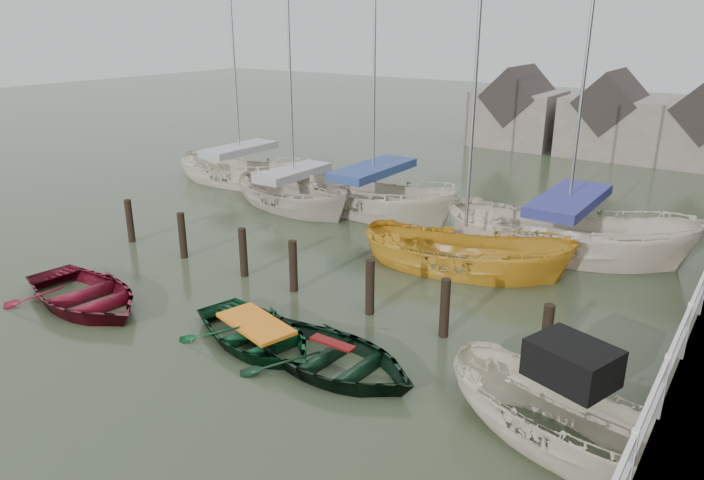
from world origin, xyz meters
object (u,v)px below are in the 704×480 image
Objects in this scene: motorboat at (559,441)px; sailboat_a at (294,206)px; rowboat_red at (86,306)px; rowboat_dkgreen at (333,369)px; sailboat_d at (563,251)px; rowboat_green at (257,344)px; sailboat_c at (463,269)px; sailboat_b at (373,211)px; sailboat_e at (241,182)px.

sailboat_a is (-12.72, 8.30, -0.02)m from motorboat.
rowboat_red is at bearing 114.54° from motorboat.
sailboat_a reaches higher than rowboat_dkgreen.
sailboat_d is at bearing -7.41° from rowboat_dkgreen.
rowboat_green is 0.75× the size of motorboat.
sailboat_c is at bearing 4.77° from rowboat_dkgreen.
sailboat_a is (-6.13, 8.62, 0.07)m from rowboat_green.
sailboat_d is (1.77, 9.47, 0.06)m from rowboat_dkgreen.
sailboat_c is at bearing -92.89° from sailboat_a.
rowboat_red is 0.37× the size of sailboat_b.
rowboat_green is 0.36× the size of sailboat_c.
rowboat_green is 10.39m from sailboat_b.
rowboat_red is 0.86× the size of motorboat.
rowboat_red reaches higher than rowboat_green.
rowboat_green is at bearing 150.04° from sailboat_d.
rowboat_green is 0.93× the size of rowboat_dkgreen.
sailboat_b is at bearing -1.33° from rowboat_red.
rowboat_dkgreen is at bearing -132.62° from sailboat_e.
rowboat_green is at bearing -71.72° from rowboat_red.
rowboat_red is 13.69m from sailboat_d.
rowboat_green is 0.27× the size of sailboat_d.
rowboat_green is 14.66m from sailboat_e.
sailboat_a reaches higher than rowboat_red.
sailboat_a is at bearing 74.82° from motorboat.
sailboat_b is 7.15m from sailboat_d.
sailboat_a is 9.96m from sailboat_d.
motorboat is at bearing -84.15° from rowboat_dkgreen.
rowboat_green is 10.31m from sailboat_d.
motorboat is 0.44× the size of sailboat_a.
rowboat_green is at bearing 96.38° from rowboat_dkgreen.
sailboat_e is at bearing 80.67° from sailboat_a.
sailboat_a is 1.08× the size of sailboat_c.
sailboat_c is (5.19, -3.18, -0.05)m from sailboat_b.
rowboat_dkgreen is 0.29× the size of sailboat_d.
rowboat_dkgreen is at bearing 170.55° from sailboat_c.
motorboat is 0.43× the size of sailboat_b.
rowboat_red is 10.95m from sailboat_b.
sailboat_a is 4.65m from sailboat_e.
sailboat_b is at bearing -55.36° from sailboat_a.
rowboat_red is 10.19m from sailboat_c.
rowboat_dkgreen is at bearing -74.13° from rowboat_red.
rowboat_red is 12.56m from sailboat_e.
rowboat_dkgreen is 0.38× the size of sailboat_c.
sailboat_c is at bearing 137.88° from sailboat_d.
sailboat_d reaches higher than sailboat_b.
sailboat_c is (6.72, 7.66, 0.01)m from rowboat_red.
sailboat_e reaches higher than motorboat.
sailboat_d is at bearing -88.23° from sailboat_b.
sailboat_d is at bearing -32.62° from rowboat_red.
sailboat_d reaches higher than rowboat_green.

